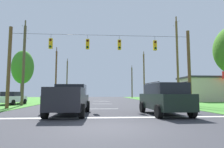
# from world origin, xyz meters

# --- Properties ---
(ground_plane) EXTENTS (120.00, 120.00, 0.00)m
(ground_plane) POSITION_xyz_m (0.00, 0.00, 0.00)
(ground_plane) COLOR #333338
(stop_bar_stripe) EXTENTS (14.19, 0.45, 0.01)m
(stop_bar_stripe) POSITION_xyz_m (0.00, 3.23, 0.00)
(stop_bar_stripe) COLOR white
(stop_bar_stripe) RESTS_ON ground
(lane_dash_0) EXTENTS (2.50, 0.15, 0.01)m
(lane_dash_0) POSITION_xyz_m (0.00, 9.23, 0.00)
(lane_dash_0) COLOR white
(lane_dash_0) RESTS_ON ground
(lane_dash_1) EXTENTS (2.50, 0.15, 0.01)m
(lane_dash_1) POSITION_xyz_m (0.00, 16.82, 0.00)
(lane_dash_1) COLOR white
(lane_dash_1) RESTS_ON ground
(lane_dash_2) EXTENTS (2.50, 0.15, 0.01)m
(lane_dash_2) POSITION_xyz_m (0.00, 23.32, 0.00)
(lane_dash_2) COLOR white
(lane_dash_2) RESTS_ON ground
(lane_dash_3) EXTENTS (2.50, 0.15, 0.01)m
(lane_dash_3) POSITION_xyz_m (0.00, 29.19, 0.00)
(lane_dash_3) COLOR white
(lane_dash_3) RESTS_ON ground
(overhead_signal_span) EXTENTS (17.07, 0.31, 7.44)m
(overhead_signal_span) POSITION_xyz_m (-0.14, 9.99, 4.15)
(overhead_signal_span) COLOR brown
(overhead_signal_span) RESTS_ON ground
(pickup_truck) EXTENTS (2.40, 5.45, 1.95)m
(pickup_truck) POSITION_xyz_m (-2.33, 4.92, 0.97)
(pickup_truck) COLOR black
(pickup_truck) RESTS_ON ground
(suv_black) EXTENTS (2.38, 4.88, 2.05)m
(suv_black) POSITION_xyz_m (3.70, 4.32, 1.06)
(suv_black) COLOR black
(suv_black) RESTS_ON ground
(distant_car_crossing_white) EXTENTS (2.27, 4.42, 1.52)m
(distant_car_crossing_white) POSITION_xyz_m (-10.67, 15.80, 0.79)
(distant_car_crossing_white) COLOR silver
(distant_car_crossing_white) RESTS_ON ground
(distant_car_oncoming) EXTENTS (2.35, 4.45, 1.52)m
(distant_car_oncoming) POSITION_xyz_m (9.24, 21.96, 0.79)
(distant_car_oncoming) COLOR silver
(distant_car_oncoming) RESTS_ON ground
(utility_pole_mid_right) EXTENTS (0.26, 1.70, 10.79)m
(utility_pole_mid_right) POSITION_xyz_m (9.03, 14.58, 5.28)
(utility_pole_mid_right) COLOR brown
(utility_pole_mid_right) RESTS_ON ground
(utility_pole_far_right) EXTENTS (0.28, 1.96, 9.89)m
(utility_pole_far_right) POSITION_xyz_m (8.79, 30.70, 4.98)
(utility_pole_far_right) COLOR brown
(utility_pole_far_right) RESTS_ON ground
(utility_pole_near_left) EXTENTS (0.34, 1.74, 9.23)m
(utility_pole_near_left) POSITION_xyz_m (9.08, 46.52, 4.50)
(utility_pole_near_left) COLOR brown
(utility_pole_near_left) RESTS_ON ground
(utility_pole_far_left) EXTENTS (0.29, 1.95, 9.61)m
(utility_pole_far_left) POSITION_xyz_m (-8.82, 14.05, 4.77)
(utility_pole_far_left) COLOR brown
(utility_pole_far_left) RESTS_ON ground
(utility_pole_distant_right) EXTENTS (0.32, 1.98, 10.41)m
(utility_pole_distant_right) POSITION_xyz_m (-8.80, 30.43, 4.96)
(utility_pole_distant_right) COLOR brown
(utility_pole_distant_right) RESTS_ON ground
(utility_pole_distant_left) EXTENTS (0.32, 1.90, 11.07)m
(utility_pole_distant_left) POSITION_xyz_m (-9.29, 46.85, 5.42)
(utility_pole_distant_left) COLOR brown
(utility_pole_distant_left) RESTS_ON ground
(tree_roadside_far_right) EXTENTS (3.02, 3.02, 7.46)m
(tree_roadside_far_right) POSITION_xyz_m (-11.32, 20.36, 5.02)
(tree_roadside_far_right) COLOR brown
(tree_roadside_far_right) RESTS_ON ground
(roadside_store) EXTENTS (11.01, 6.47, 4.58)m
(roadside_store) POSITION_xyz_m (18.68, 22.55, 2.00)
(roadside_store) COLOR beige
(roadside_store) RESTS_ON ground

